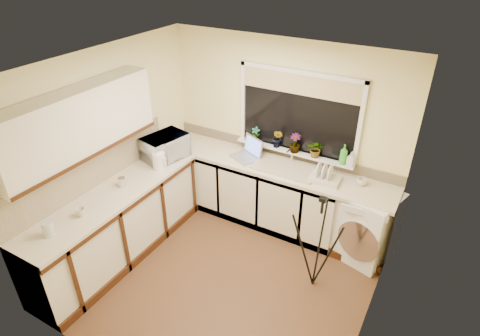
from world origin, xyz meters
The scene contains 34 objects.
floor centered at (0.00, 0.00, 0.00)m, with size 3.20×3.20×0.00m, color #533521.
ceiling centered at (0.00, 0.00, 2.45)m, with size 3.20×3.20×0.00m, color white.
wall_back centered at (0.00, 1.50, 1.23)m, with size 3.20×3.20×0.00m, color #F3E6A2.
wall_front centered at (0.00, -1.50, 1.23)m, with size 3.20×3.20×0.00m, color #F3E6A2.
wall_left centered at (-1.60, 0.00, 1.23)m, with size 3.00×3.00×0.00m, color #F3E6A2.
wall_right centered at (1.60, 0.00, 1.23)m, with size 3.00×3.00×0.00m, color #F3E6A2.
base_cabinet_back centered at (-0.33, 1.20, 0.43)m, with size 2.55×0.60×0.86m, color silver.
base_cabinet_left centered at (-1.30, -0.30, 0.43)m, with size 0.54×2.40×0.86m, color silver.
worktop_back centered at (0.00, 1.20, 0.88)m, with size 3.20×0.60×0.04m, color beige.
worktop_left centered at (-1.30, -0.30, 0.88)m, with size 0.60×2.40×0.04m, color beige.
upper_cabinet centered at (-1.44, -0.45, 1.80)m, with size 0.28×1.90×0.70m, color silver.
splashback_left centered at (-1.59, -0.30, 1.12)m, with size 0.02×2.40×0.45m, color beige.
splashback_back centered at (0.00, 1.49, 0.97)m, with size 3.20×0.02×0.14m, color beige.
window_glass centered at (0.20, 1.49, 1.55)m, with size 1.50×0.02×1.00m, color black.
window_blind centered at (0.20, 1.46, 1.92)m, with size 1.50×0.02×0.25m, color tan.
windowsill centered at (0.20, 1.43, 1.04)m, with size 1.60×0.14×0.03m, color white.
sink centered at (0.20, 1.20, 0.91)m, with size 0.82×0.46×0.03m, color tan.
faucet centered at (0.20, 1.38, 1.02)m, with size 0.03×0.03×0.24m, color silver.
washing_machine centered at (1.29, 1.17, 0.44)m, with size 0.63×0.61×0.89m, color white.
laptop centered at (-0.36, 1.23, 0.97)m, with size 0.45×0.43×0.26m.
kettle centered at (-1.20, 0.41, 1.01)m, with size 0.16×0.16×0.22m, color white.
dish_rack centered at (0.73, 1.16, 0.93)m, with size 0.36×0.27×0.05m, color beige.
tripod centered at (0.95, 0.38, 0.60)m, with size 0.59×0.59×1.20m, color black, non-canonical shape.
glass_jug centered at (-1.30, -1.15, 0.98)m, with size 0.11×0.11×0.16m, color #B7BBC2.
steel_jar centered at (-1.31, -0.14, 0.96)m, with size 0.09×0.09×0.12m, color silver.
microwave centered at (-1.30, 0.68, 1.06)m, with size 0.57×0.39×0.32m, color white.
plant_a centered at (-0.34, 1.40, 1.16)m, with size 0.12×0.08×0.22m, color #999999.
plant_b centered at (-0.03, 1.41, 1.18)m, with size 0.14×0.11×0.25m, color #999999.
plant_c centered at (0.22, 1.40, 1.18)m, with size 0.14×0.14×0.25m, color #999999.
plant_d centered at (0.50, 1.41, 1.16)m, with size 0.20×0.17×0.22m, color #999999.
soap_bottle_green centered at (0.85, 1.41, 1.18)m, with size 0.10×0.10×0.25m, color green.
soap_bottle_clear centered at (0.95, 1.41, 1.14)m, with size 0.08×0.09×0.19m, color #999999.
cup_back centered at (1.14, 1.29, 0.94)m, with size 0.11×0.11×0.09m, color silver.
cup_left centered at (-1.28, -0.78, 0.95)m, with size 0.10×0.10×0.09m, color beige.
Camera 1 is at (1.86, -2.91, 3.48)m, focal length 30.02 mm.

